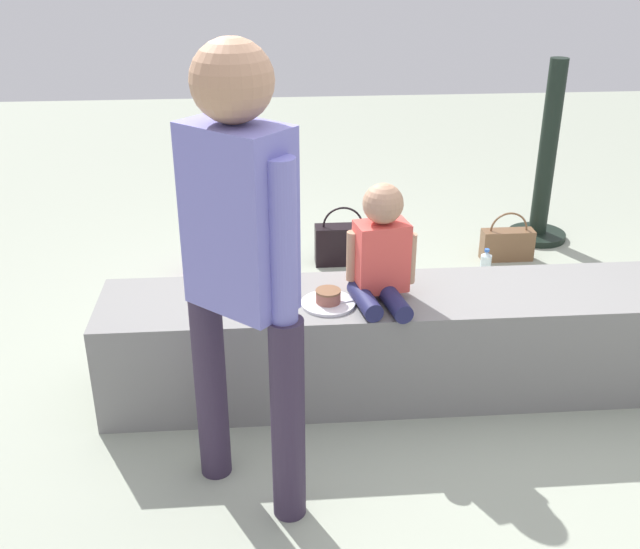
{
  "coord_description": "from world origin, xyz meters",
  "views": [
    {
      "loc": [
        -0.52,
        -2.75,
        1.86
      ],
      "look_at": [
        -0.33,
        -0.31,
        0.71
      ],
      "focal_mm": 42.31,
      "sensor_mm": 36.0,
      "label": 1
    }
  ],
  "objects": [
    {
      "name": "cake_box_white",
      "position": [
        -0.61,
        0.88,
        0.06
      ],
      "size": [
        0.37,
        0.4,
        0.11
      ],
      "primitive_type": "cube",
      "rotation": [
        0.0,
        0.0,
        0.28
      ],
      "color": "white",
      "rests_on": "ground_plane"
    },
    {
      "name": "party_cup_red",
      "position": [
        -0.21,
        0.81,
        0.06
      ],
      "size": [
        0.07,
        0.07,
        0.11
      ],
      "primitive_type": "cylinder",
      "color": "red",
      "rests_on": "ground_plane"
    },
    {
      "name": "handbag_black_leather",
      "position": [
        -0.06,
        1.33,
        0.13
      ],
      "size": [
        0.33,
        0.12,
        0.36
      ],
      "color": "black",
      "rests_on": "ground_plane"
    },
    {
      "name": "child_seated",
      "position": [
        -0.06,
        -0.03,
        0.67
      ],
      "size": [
        0.28,
        0.33,
        0.48
      ],
      "color": "#1F214C",
      "rests_on": "concrete_ledge"
    },
    {
      "name": "railing_post",
      "position": [
        1.23,
        1.62,
        0.43
      ],
      "size": [
        0.36,
        0.36,
        1.13
      ],
      "color": "black",
      "rests_on": "ground_plane"
    },
    {
      "name": "gift_bag",
      "position": [
        -0.87,
        1.22,
        0.17
      ],
      "size": [
        0.21,
        0.12,
        0.37
      ],
      "color": "#B259BF",
      "rests_on": "ground_plane"
    },
    {
      "name": "handbag_brown_canvas",
      "position": [
        0.93,
        1.31,
        0.1
      ],
      "size": [
        0.31,
        0.1,
        0.3
      ],
      "color": "brown",
      "rests_on": "ground_plane"
    },
    {
      "name": "concrete_ledge",
      "position": [
        0.0,
        0.0,
        0.23
      ],
      "size": [
        2.41,
        0.48,
        0.46
      ],
      "primitive_type": "cube",
      "color": "gray",
      "rests_on": "ground_plane"
    },
    {
      "name": "water_bottle_near_gift",
      "position": [
        0.23,
        1.19,
        0.09
      ],
      "size": [
        0.08,
        0.08,
        0.21
      ],
      "color": "silver",
      "rests_on": "ground_plane"
    },
    {
      "name": "adult_standing",
      "position": [
        -0.59,
        -0.61,
        0.95
      ],
      "size": [
        0.38,
        0.36,
        1.58
      ],
      "color": "#33273D",
      "rests_on": "ground_plane"
    },
    {
      "name": "water_bottle_far_side",
      "position": [
        0.73,
        1.06,
        0.08
      ],
      "size": [
        0.06,
        0.06,
        0.18
      ],
      "color": "silver",
      "rests_on": "ground_plane"
    },
    {
      "name": "ground_plane",
      "position": [
        0.0,
        0.0,
        0.0
      ],
      "size": [
        12.0,
        12.0,
        0.0
      ],
      "primitive_type": "plane",
      "color": "#979F8D"
    },
    {
      "name": "cake_plate",
      "position": [
        -0.27,
        -0.07,
        0.48
      ],
      "size": [
        0.22,
        0.22,
        0.07
      ],
      "color": "white",
      "rests_on": "concrete_ledge"
    }
  ]
}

